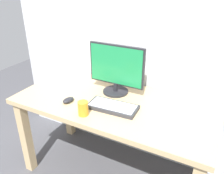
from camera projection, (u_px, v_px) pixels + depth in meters
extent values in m
plane|color=#4C4C51|center=(114.00, 172.00, 2.13)|extent=(6.00, 6.00, 0.00)
cube|color=tan|center=(114.00, 104.00, 1.81)|extent=(1.54, 0.73, 0.04)
cube|color=tan|center=(26.00, 137.00, 2.03)|extent=(0.07, 0.07, 0.71)
cube|color=tan|center=(69.00, 106.00, 2.51)|extent=(0.07, 0.07, 0.71)
cube|color=tan|center=(207.00, 147.00, 1.92)|extent=(0.07, 0.07, 0.71)
cylinder|color=#232328|center=(116.00, 91.00, 1.94)|extent=(0.21, 0.21, 0.02)
cylinder|color=#232328|center=(116.00, 87.00, 1.92)|extent=(0.04, 0.04, 0.07)
cube|color=#232328|center=(116.00, 65.00, 1.85)|extent=(0.47, 0.02, 0.33)
cube|color=#1E8C4C|center=(116.00, 66.00, 1.84)|extent=(0.44, 0.01, 0.31)
cube|color=#333338|center=(113.00, 107.00, 1.70)|extent=(0.37, 0.19, 0.03)
cube|color=silver|center=(113.00, 105.00, 1.70)|extent=(0.34, 0.16, 0.00)
ellipsoid|color=#232328|center=(68.00, 100.00, 1.78)|extent=(0.08, 0.11, 0.04)
cylinder|color=orange|center=(83.00, 108.00, 1.61)|extent=(0.07, 0.07, 0.10)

